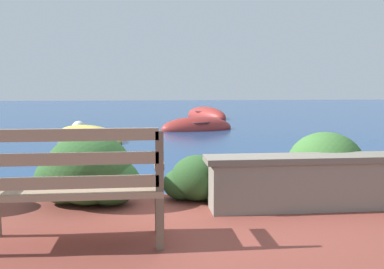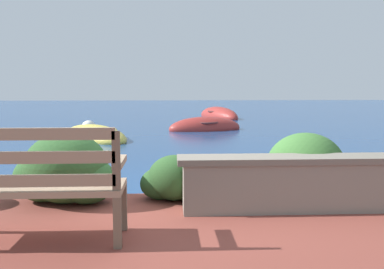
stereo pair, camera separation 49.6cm
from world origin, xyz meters
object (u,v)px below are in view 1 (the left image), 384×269
object	(u,v)px
rowboat_mid	(197,128)
rowboat_far	(206,116)
mooring_buoy	(79,128)
rowboat_nearest	(88,137)
park_bench	(72,184)

from	to	relation	value
rowboat_mid	rowboat_far	world-z (taller)	rowboat_far
mooring_buoy	rowboat_far	bearing A→B (deg)	46.39
rowboat_far	mooring_buoy	bearing A→B (deg)	-63.57
rowboat_far	rowboat_nearest	bearing A→B (deg)	-49.46
park_bench	rowboat_nearest	world-z (taller)	park_bench
rowboat_nearest	rowboat_mid	size ratio (longest dim) A/B	1.22
rowboat_far	rowboat_mid	bearing A→B (deg)	-31.12
rowboat_nearest	rowboat_far	distance (m)	8.88
park_bench	rowboat_nearest	xyz separation A→B (m)	(-1.03, 8.59, -0.64)
rowboat_nearest	park_bench	bearing A→B (deg)	153.63
park_bench	rowboat_far	distance (m)	16.67
rowboat_nearest	rowboat_mid	xyz separation A→B (m)	(3.28, 2.18, 0.01)
rowboat_nearest	mooring_buoy	world-z (taller)	rowboat_nearest
rowboat_mid	mooring_buoy	world-z (taller)	rowboat_mid
park_bench	rowboat_far	size ratio (longest dim) A/B	0.41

